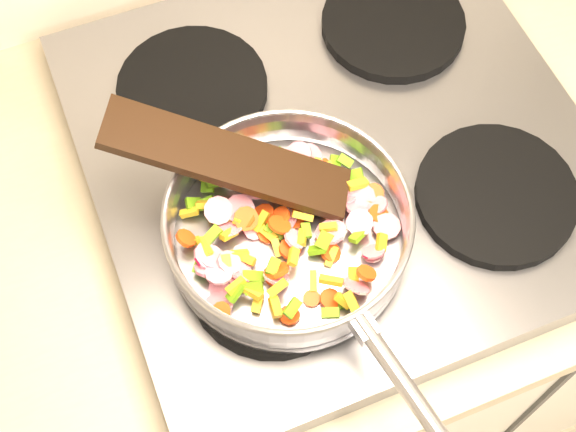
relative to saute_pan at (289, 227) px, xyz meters
name	(u,v)px	position (x,y,z in m)	size (l,w,h in m)	color
cooktop	(337,152)	(0.11, 0.11, -0.07)	(0.60, 0.60, 0.04)	#939399
grate_fl	(274,277)	(-0.03, -0.03, -0.04)	(0.19, 0.19, 0.02)	black
grate_fr	(496,195)	(0.25, -0.03, -0.04)	(0.19, 0.19, 0.02)	black
grate_bl	(192,88)	(-0.03, 0.25, -0.04)	(0.19, 0.19, 0.02)	black
grate_br	(393,24)	(0.25, 0.25, -0.04)	(0.19, 0.19, 0.02)	black
saute_pan	(289,227)	(0.00, 0.00, 0.00)	(0.31, 0.48, 0.06)	#9E9EA5
vegetable_heap	(283,227)	(0.00, 0.01, -0.01)	(0.25, 0.25, 0.04)	#5C9A13
wooden_spatula	(228,160)	(-0.04, 0.08, 0.03)	(0.28, 0.06, 0.01)	black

